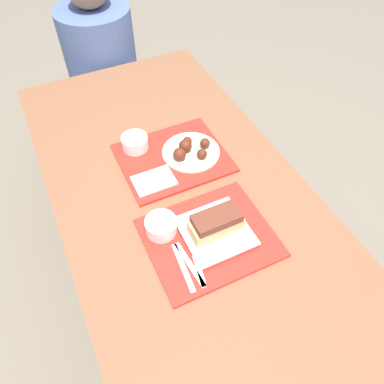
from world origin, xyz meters
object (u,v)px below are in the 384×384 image
at_px(bowl_coleslaw_far, 135,142).
at_px(wings_plate_far, 190,150).
at_px(tray_far, 173,158).
at_px(person_seated_across, 99,46).
at_px(tray_near, 209,238).
at_px(brisket_sandwich_plate, 216,227).
at_px(bowl_coleslaw_near, 161,225).

relative_size(bowl_coleslaw_far, wings_plate_far, 0.46).
height_order(tray_far, person_seated_across, person_seated_across).
xyz_separation_m(tray_near, brisket_sandwich_plate, (0.02, 0.00, 0.04)).
bearing_deg(brisket_sandwich_plate, person_seated_across, 90.10).
height_order(tray_near, tray_far, same).
xyz_separation_m(tray_near, wings_plate_far, (0.11, 0.37, 0.02)).
bearing_deg(tray_near, tray_far, 83.94).
bearing_deg(wings_plate_far, tray_far, 170.63).
relative_size(wings_plate_far, person_seated_across, 0.32).
distance_m(brisket_sandwich_plate, bowl_coleslaw_far, 0.49).
distance_m(tray_far, person_seated_across, 0.94).
height_order(tray_near, wings_plate_far, wings_plate_far).
bearing_deg(bowl_coleslaw_far, brisket_sandwich_plate, -79.00).
distance_m(bowl_coleslaw_near, person_seated_across, 1.24).
height_order(bowl_coleslaw_far, wings_plate_far, wings_plate_far).
height_order(brisket_sandwich_plate, bowl_coleslaw_far, brisket_sandwich_plate).
relative_size(tray_far, bowl_coleslaw_far, 3.90).
relative_size(brisket_sandwich_plate, bowl_coleslaw_far, 2.06).
bearing_deg(tray_near, wings_plate_far, 73.87).
distance_m(bowl_coleslaw_near, brisket_sandwich_plate, 0.17).
xyz_separation_m(tray_near, person_seated_across, (0.02, 1.32, -0.00)).
bearing_deg(wings_plate_far, brisket_sandwich_plate, -102.74).
bearing_deg(tray_far, person_seated_across, 91.13).
height_order(bowl_coleslaw_far, person_seated_across, person_seated_across).
bearing_deg(brisket_sandwich_plate, bowl_coleslaw_near, 151.27).
xyz_separation_m(tray_far, wings_plate_far, (0.07, -0.01, 0.02)).
relative_size(bowl_coleslaw_near, person_seated_across, 0.15).
relative_size(bowl_coleslaw_near, bowl_coleslaw_far, 1.00).
distance_m(bowl_coleslaw_far, wings_plate_far, 0.21).
bearing_deg(wings_plate_far, bowl_coleslaw_near, -129.79).
bearing_deg(tray_near, person_seated_across, 89.05).
bearing_deg(bowl_coleslaw_far, wings_plate_far, -34.33).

